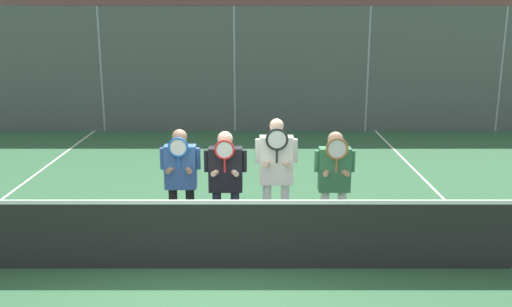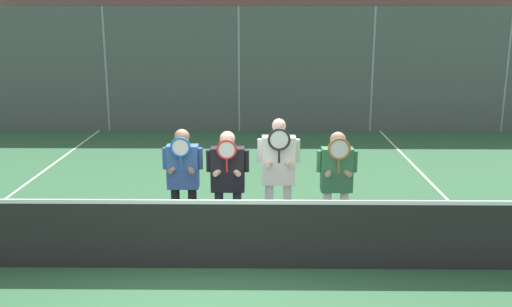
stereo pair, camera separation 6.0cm
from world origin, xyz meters
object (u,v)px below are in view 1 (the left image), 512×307
Objects in this scene: player_center_left at (228,177)px; player_center_right at (279,170)px; car_far_left at (20,90)px; player_leftmost at (183,175)px; car_left_of_center at (176,87)px; player_rightmost at (337,177)px; car_center at (345,92)px.

player_center_right is (0.74, 0.11, 0.09)m from player_center_left.
car_far_left is (-7.39, 10.66, -0.15)m from player_center_left.
player_center_left is at bearing -11.16° from player_leftmost.
player_center_right reaches higher than player_center_left.
player_center_left is 0.38× the size of car_left_of_center.
car_far_left is at bearing 130.13° from player_rightmost.
player_leftmost is 10.86m from car_center.
player_center_left is 0.75m from player_center_right.
car_far_left is (-8.13, 10.56, -0.23)m from player_center_right.
player_rightmost is (1.59, 0.02, -0.00)m from player_center_left.
player_center_right is 0.41× the size of car_left_of_center.
player_leftmost is 1.01× the size of player_rightmost.
car_center reaches higher than player_center_left.
player_center_left is 0.36× the size of car_center.
player_leftmost is 10.79m from car_left_of_center.
player_leftmost is 1.41m from player_center_right.
player_leftmost is at bearing 179.01° from player_center_right.
car_center is (2.49, 10.15, -0.23)m from player_center_right.
player_center_right reaches higher than car_left_of_center.
player_rightmost is 13.92m from car_far_left.
car_far_left reaches higher than player_rightmost.
player_center_left is at bearing -78.12° from car_left_of_center.
player_center_right is at bearing 174.08° from player_rightmost.
player_rightmost is at bearing -99.12° from car_center.
player_center_left is at bearing -179.27° from player_rightmost.
player_center_right is at bearing -103.78° from car_center.
player_center_right is 13.33m from car_far_left.
player_center_right is (1.41, -0.02, 0.09)m from player_leftmost.
car_far_left is (-8.97, 10.64, -0.15)m from player_rightmost.
player_center_right is 0.39× the size of car_center.
player_center_right is 10.46m from car_center.
car_far_left is at bearing 122.53° from player_leftmost.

